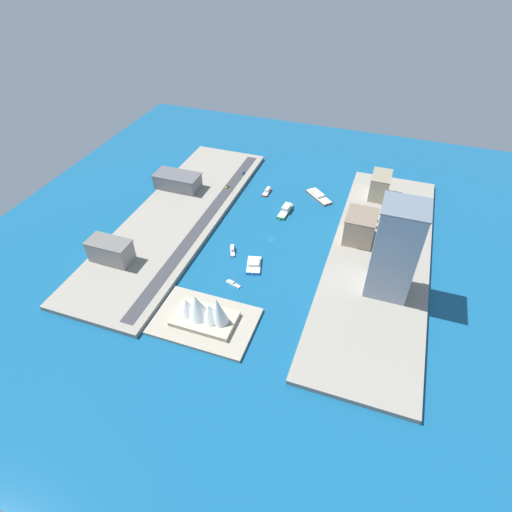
{
  "coord_description": "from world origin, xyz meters",
  "views": [
    {
      "loc": [
        -73.82,
        246.96,
        201.22
      ],
      "look_at": [
        2.75,
        28.39,
        3.92
      ],
      "focal_mm": 29.61,
      "sensor_mm": 36.0,
      "label": 1
    }
  ],
  "objects_px": {
    "barge_flat_brown": "(318,196)",
    "warehouse_low_gray": "(178,181)",
    "apartment_midrise_tan": "(360,227)",
    "carpark_squat_concrete": "(110,251)",
    "ferry_green_doubledeck": "(286,210)",
    "opera_landmark": "(203,311)",
    "taxi_yellow_cab": "(227,186)",
    "office_block_beige": "(380,186)",
    "hatchback_blue": "(243,173)",
    "yacht_sleek_gray": "(233,250)",
    "catamaran_blue": "(254,264)",
    "tugboat_red": "(267,191)",
    "tower_tall_glass": "(395,250)",
    "sailboat_small_white": "(233,284)",
    "traffic_light_waterfront": "(232,189)"
  },
  "relations": [
    {
      "from": "yacht_sleek_gray",
      "to": "traffic_light_waterfront",
      "type": "distance_m",
      "value": 76.27
    },
    {
      "from": "barge_flat_brown",
      "to": "carpark_squat_concrete",
      "type": "distance_m",
      "value": 180.54
    },
    {
      "from": "warehouse_low_gray",
      "to": "traffic_light_waterfront",
      "type": "height_order",
      "value": "warehouse_low_gray"
    },
    {
      "from": "yacht_sleek_gray",
      "to": "catamaran_blue",
      "type": "height_order",
      "value": "catamaran_blue"
    },
    {
      "from": "warehouse_low_gray",
      "to": "tower_tall_glass",
      "type": "xyz_separation_m",
      "value": [
        -188.68,
        69.85,
        26.24
      ]
    },
    {
      "from": "barge_flat_brown",
      "to": "opera_landmark",
      "type": "relative_size",
      "value": 0.69
    },
    {
      "from": "tugboat_red",
      "to": "yacht_sleek_gray",
      "type": "bearing_deg",
      "value": 90.82
    },
    {
      "from": "apartment_midrise_tan",
      "to": "carpark_squat_concrete",
      "type": "xyz_separation_m",
      "value": [
        162.21,
        82.28,
        -2.81
      ]
    },
    {
      "from": "office_block_beige",
      "to": "apartment_midrise_tan",
      "type": "xyz_separation_m",
      "value": [
        6.79,
        66.18,
        0.54
      ]
    },
    {
      "from": "yacht_sleek_gray",
      "to": "catamaran_blue",
      "type": "distance_m",
      "value": 22.79
    },
    {
      "from": "tower_tall_glass",
      "to": "office_block_beige",
      "type": "relative_size",
      "value": 2.56
    },
    {
      "from": "warehouse_low_gray",
      "to": "carpark_squat_concrete",
      "type": "xyz_separation_m",
      "value": [
        -1.33,
        104.34,
        1.64
      ]
    },
    {
      "from": "office_block_beige",
      "to": "traffic_light_waterfront",
      "type": "height_order",
      "value": "office_block_beige"
    },
    {
      "from": "warehouse_low_gray",
      "to": "carpark_squat_concrete",
      "type": "relative_size",
      "value": 1.3
    },
    {
      "from": "office_block_beige",
      "to": "tower_tall_glass",
      "type": "bearing_deg",
      "value": 99.15
    },
    {
      "from": "barge_flat_brown",
      "to": "warehouse_low_gray",
      "type": "distance_m",
      "value": 124.94
    },
    {
      "from": "tugboat_red",
      "to": "taxi_yellow_cab",
      "type": "distance_m",
      "value": 35.96
    },
    {
      "from": "sailboat_small_white",
      "to": "warehouse_low_gray",
      "type": "relative_size",
      "value": 0.29
    },
    {
      "from": "office_block_beige",
      "to": "apartment_midrise_tan",
      "type": "bearing_deg",
      "value": 84.15
    },
    {
      "from": "catamaran_blue",
      "to": "warehouse_low_gray",
      "type": "relative_size",
      "value": 0.51
    },
    {
      "from": "office_block_beige",
      "to": "hatchback_blue",
      "type": "distance_m",
      "value": 124.32
    },
    {
      "from": "taxi_yellow_cab",
      "to": "hatchback_blue",
      "type": "bearing_deg",
      "value": -99.97
    },
    {
      "from": "barge_flat_brown",
      "to": "traffic_light_waterfront",
      "type": "relative_size",
      "value": 4.13
    },
    {
      "from": "catamaran_blue",
      "to": "sailboat_small_white",
      "type": "distance_m",
      "value": 23.83
    },
    {
      "from": "barge_flat_brown",
      "to": "hatchback_blue",
      "type": "relative_size",
      "value": 5.57
    },
    {
      "from": "office_block_beige",
      "to": "apartment_midrise_tan",
      "type": "distance_m",
      "value": 66.53
    },
    {
      "from": "carpark_squat_concrete",
      "to": "opera_landmark",
      "type": "relative_size",
      "value": 0.8
    },
    {
      "from": "sailboat_small_white",
      "to": "carpark_squat_concrete",
      "type": "relative_size",
      "value": 0.38
    },
    {
      "from": "ferry_green_doubledeck",
      "to": "taxi_yellow_cab",
      "type": "relative_size",
      "value": 5.45
    },
    {
      "from": "tower_tall_glass",
      "to": "opera_landmark",
      "type": "height_order",
      "value": "tower_tall_glass"
    },
    {
      "from": "ferry_green_doubledeck",
      "to": "opera_landmark",
      "type": "distance_m",
      "value": 133.2
    },
    {
      "from": "hatchback_blue",
      "to": "taxi_yellow_cab",
      "type": "relative_size",
      "value": 1.08
    },
    {
      "from": "catamaran_blue",
      "to": "tower_tall_glass",
      "type": "bearing_deg",
      "value": -177.4
    },
    {
      "from": "yacht_sleek_gray",
      "to": "opera_landmark",
      "type": "distance_m",
      "value": 70.98
    },
    {
      "from": "carpark_squat_concrete",
      "to": "sailboat_small_white",
      "type": "bearing_deg",
      "value": -175.14
    },
    {
      "from": "tugboat_red",
      "to": "opera_landmark",
      "type": "bearing_deg",
      "value": 93.84
    },
    {
      "from": "yacht_sleek_gray",
      "to": "catamaran_blue",
      "type": "xyz_separation_m",
      "value": [
        -20.47,
        10.02,
        0.1
      ]
    },
    {
      "from": "ferry_green_doubledeck",
      "to": "warehouse_low_gray",
      "type": "xyz_separation_m",
      "value": [
        100.33,
        -1.51,
        7.72
      ]
    },
    {
      "from": "ferry_green_doubledeck",
      "to": "taxi_yellow_cab",
      "type": "xyz_separation_m",
      "value": [
        58.91,
        -15.39,
        2.24
      ]
    },
    {
      "from": "office_block_beige",
      "to": "hatchback_blue",
      "type": "height_order",
      "value": "office_block_beige"
    },
    {
      "from": "barge_flat_brown",
      "to": "office_block_beige",
      "type": "xyz_separation_m",
      "value": [
        -49.49,
        -13.51,
        12.29
      ]
    },
    {
      "from": "apartment_midrise_tan",
      "to": "opera_landmark",
      "type": "bearing_deg",
      "value": 55.49
    },
    {
      "from": "tugboat_red",
      "to": "tower_tall_glass",
      "type": "relative_size",
      "value": 0.22
    },
    {
      "from": "barge_flat_brown",
      "to": "tugboat_red",
      "type": "relative_size",
      "value": 1.87
    },
    {
      "from": "office_block_beige",
      "to": "taxi_yellow_cab",
      "type": "bearing_deg",
      "value": 13.2
    },
    {
      "from": "opera_landmark",
      "to": "yacht_sleek_gray",
      "type": "bearing_deg",
      "value": -82.45
    },
    {
      "from": "catamaran_blue",
      "to": "carpark_squat_concrete",
      "type": "relative_size",
      "value": 0.67
    },
    {
      "from": "catamaran_blue",
      "to": "barge_flat_brown",
      "type": "bearing_deg",
      "value": -102.34
    },
    {
      "from": "sailboat_small_white",
      "to": "taxi_yellow_cab",
      "type": "bearing_deg",
      "value": -65.9
    },
    {
      "from": "tower_tall_glass",
      "to": "apartment_midrise_tan",
      "type": "height_order",
      "value": "tower_tall_glass"
    }
  ]
}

